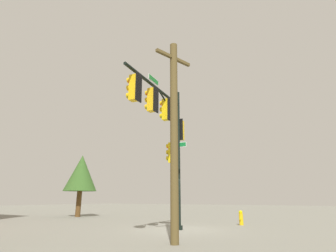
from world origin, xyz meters
name	(u,v)px	position (x,y,z in m)	size (l,w,h in m)	color
ground_plane	(179,230)	(0.00, 0.00, 0.00)	(120.00, 120.00, 0.00)	gray
signal_pole_assembly	(166,126)	(1.41, 0.07, 5.02)	(5.95, 1.37, 7.37)	black
utility_pole	(174,132)	(4.04, 2.02, 3.92)	(1.75, 0.65, 7.59)	brown
fire_hydrant	(241,218)	(-4.00, 2.00, 0.41)	(0.33, 0.24, 0.83)	gold
tree_near	(81,173)	(-4.24, -12.22, 3.70)	(2.85, 2.85, 5.33)	brown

